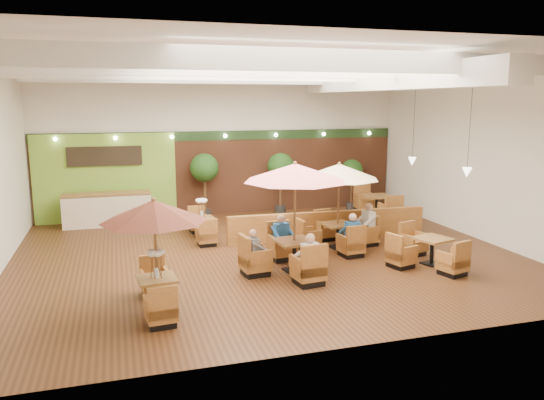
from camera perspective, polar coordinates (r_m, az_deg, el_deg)
name	(u,v)px	position (r m, az deg, el deg)	size (l,w,h in m)	color
room	(264,126)	(15.92, -0.92, 8.00)	(14.04, 14.00, 5.52)	#381E0F
service_counter	(107,209)	(19.57, -17.28, -0.98)	(3.00, 0.75, 1.18)	beige
booth_divider	(329,225)	(16.99, 6.10, -2.72)	(6.54, 0.18, 0.91)	brown
table_0	(155,225)	(11.21, -12.52, -2.67)	(2.22, 2.39, 2.42)	brown
table_1	(292,194)	(13.39, 2.17, 0.69)	(2.76, 2.87, 2.87)	brown
table_2	(339,190)	(15.78, 7.19, 1.10)	(2.58, 2.58, 2.59)	brown
table_3	(202,224)	(17.10, -7.55, -2.55)	(0.83, 2.35, 1.47)	brown
table_4	(423,253)	(14.84, 15.92, -5.46)	(1.83, 2.63, 0.94)	brown
table_5	(377,206)	(20.52, 11.19, -0.68)	(1.03, 2.87, 1.06)	brown
topiary_0	(204,170)	(19.82, -7.28, 3.19)	(1.05, 1.05, 2.45)	black
topiary_1	(281,169)	(20.50, 0.93, 3.39)	(1.03, 1.03, 2.38)	black
topiary_2	(352,172)	(21.62, 8.58, 2.97)	(0.88, 0.88, 2.04)	black
diner_0	(309,254)	(12.74, 3.97, -5.78)	(0.44, 0.39, 0.82)	white
diner_1	(282,233)	(14.66, 1.10, -3.57)	(0.44, 0.38, 0.82)	#225794
diner_2	(255,247)	(13.41, -1.84, -5.05)	(0.35, 0.40, 0.74)	slate
diner_3	(351,230)	(15.14, 8.54, -3.25)	(0.40, 0.32, 0.80)	#225794
diner_4	(367,220)	(16.37, 10.16, -2.16)	(0.37, 0.44, 0.86)	white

